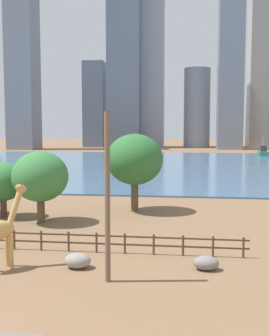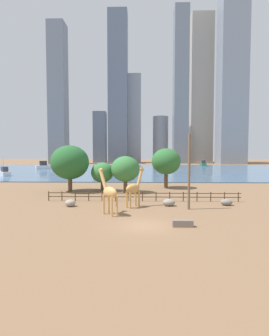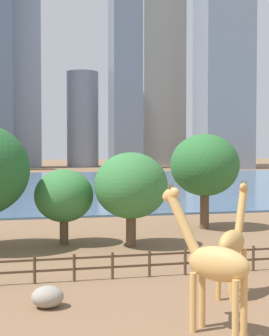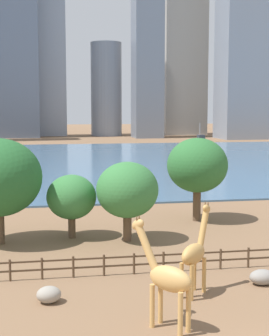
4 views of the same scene
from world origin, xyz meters
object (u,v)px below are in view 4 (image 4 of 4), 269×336
object	(u,v)px
boulder_near_fence	(49,295)
tree_left_small	(127,190)
boat_sailboat	(200,142)
giraffe_tall	(167,278)
giraffe_companion	(195,253)
tree_right_tall	(71,197)
boulder_small	(262,277)
tree_left_large	(197,166)

from	to	relation	value
boulder_near_fence	tree_left_small	bearing A→B (deg)	62.50
boulder_near_fence	boat_sailboat	bearing A→B (deg)	68.57
giraffe_tall	giraffe_companion	size ratio (longest dim) A/B	1.03
boulder_near_fence	tree_right_tall	xyz separation A→B (m)	(1.91, 13.26, 2.74)
giraffe_companion	tree_right_tall	size ratio (longest dim) A/B	1.00
giraffe_companion	tree_left_small	bearing A→B (deg)	52.22
boulder_near_fence	tree_left_small	world-z (taller)	tree_left_small
boulder_small	tree_left_small	distance (m)	12.92
giraffe_companion	boulder_small	bearing A→B (deg)	-35.95
giraffe_companion	boulder_small	xyz separation A→B (m)	(4.29, 0.80, -1.86)
boulder_near_fence	boulder_small	xyz separation A→B (m)	(12.07, 0.65, 0.00)
boulder_near_fence	boat_sailboat	distance (m)	106.70
tree_left_large	giraffe_companion	bearing A→B (deg)	-107.25
boulder_near_fence	tree_left_large	xyz separation A→B (m)	(13.21, 17.34, 4.52)
boulder_small	giraffe_companion	bearing A→B (deg)	-169.48
boulder_small	boat_sailboat	size ratio (longest dim) A/B	0.23
giraffe_companion	tree_right_tall	bearing A→B (deg)	67.21
giraffe_companion	boat_sailboat	bearing A→B (deg)	26.13
boulder_small	tree_left_large	distance (m)	17.32
giraffe_tall	tree_left_small	world-z (taller)	tree_left_small
boulder_small	boat_sailboat	world-z (taller)	boat_sailboat
giraffe_tall	tree_left_small	distance (m)	15.72
tree_left_large	boulder_small	bearing A→B (deg)	-93.92
tree_right_tall	giraffe_tall	bearing A→B (deg)	-79.01
tree_left_small	boulder_near_fence	bearing A→B (deg)	-117.50
boat_sailboat	tree_right_tall	bearing A→B (deg)	158.33
boulder_small	tree_right_tall	bearing A→B (deg)	128.87
giraffe_tall	boulder_near_fence	size ratio (longest dim) A/B	3.96
giraffe_tall	boat_sailboat	distance (m)	108.79
tree_left_large	tree_right_tall	bearing A→B (deg)	-160.16
boulder_small	tree_left_small	bearing A→B (deg)	119.17
boulder_near_fence	giraffe_tall	bearing A→B (deg)	-37.87
giraffe_companion	giraffe_tall	bearing A→B (deg)	-168.72
boat_sailboat	boulder_near_fence	bearing A→B (deg)	160.21
giraffe_companion	tree_left_small	world-z (taller)	tree_left_small
boulder_small	boat_sailboat	bearing A→B (deg)	74.75
giraffe_tall	boulder_small	xyz separation A→B (m)	(6.79, 4.76, -1.97)
boulder_near_fence	boulder_small	distance (m)	12.09
giraffe_companion	boulder_near_fence	size ratio (longest dim) A/B	3.85
giraffe_companion	tree_right_tall	world-z (taller)	tree_right_tall
giraffe_companion	boulder_small	world-z (taller)	giraffe_companion
boulder_small	tree_left_large	world-z (taller)	tree_left_large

